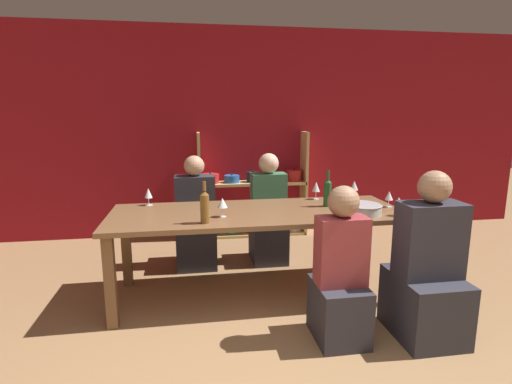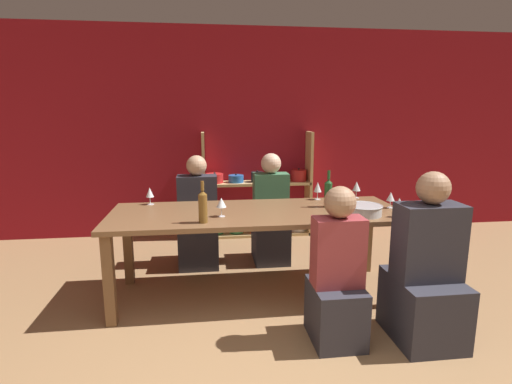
% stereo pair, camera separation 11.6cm
% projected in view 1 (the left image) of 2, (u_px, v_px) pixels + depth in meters
% --- Properties ---
extents(wall_back_red, '(8.80, 0.06, 2.70)m').
position_uv_depth(wall_back_red, '(219.00, 133.00, 5.26)').
color(wall_back_red, maroon).
rests_on(wall_back_red, ground_plane).
extents(shelf_unit, '(1.43, 0.30, 1.37)m').
position_uv_depth(shelf_unit, '(252.00, 198.00, 5.30)').
color(shelf_unit, tan).
rests_on(shelf_unit, ground_plane).
extents(dining_table, '(2.54, 0.94, 0.77)m').
position_uv_depth(dining_table, '(258.00, 220.00, 3.50)').
color(dining_table, brown).
rests_on(dining_table, ground_plane).
extents(mixing_bowl, '(0.33, 0.33, 0.09)m').
position_uv_depth(mixing_bowl, '(363.00, 209.00, 3.37)').
color(mixing_bowl, '#B7BABC').
rests_on(mixing_bowl, dining_table).
extents(wine_bottle_green, '(0.07, 0.07, 0.34)m').
position_uv_depth(wine_bottle_green, '(327.00, 192.00, 3.64)').
color(wine_bottle_green, '#1E4C23').
rests_on(wine_bottle_green, dining_table).
extents(wine_bottle_dark, '(0.07, 0.07, 0.33)m').
position_uv_depth(wine_bottle_dark, '(205.00, 206.00, 3.08)').
color(wine_bottle_dark, brown).
rests_on(wine_bottle_dark, dining_table).
extents(wine_glass_white_a, '(0.08, 0.08, 0.17)m').
position_uv_depth(wine_glass_white_a, '(354.00, 186.00, 4.02)').
color(wine_glass_white_a, white).
rests_on(wine_glass_white_a, dining_table).
extents(wine_glass_empty_a, '(0.07, 0.07, 0.16)m').
position_uv_depth(wine_glass_empty_a, '(148.00, 194.00, 3.68)').
color(wine_glass_empty_a, white).
rests_on(wine_glass_empty_a, dining_table).
extents(wine_glass_red_a, '(0.08, 0.08, 0.16)m').
position_uv_depth(wine_glass_red_a, '(399.00, 203.00, 3.30)').
color(wine_glass_red_a, white).
rests_on(wine_glass_red_a, dining_table).
extents(wine_glass_empty_b, '(0.08, 0.08, 0.16)m').
position_uv_depth(wine_glass_empty_b, '(222.00, 203.00, 3.27)').
color(wine_glass_empty_b, white).
rests_on(wine_glass_empty_b, dining_table).
extents(wine_glass_empty_c, '(0.08, 0.08, 0.17)m').
position_uv_depth(wine_glass_empty_c, '(316.00, 187.00, 3.94)').
color(wine_glass_empty_c, white).
rests_on(wine_glass_empty_c, dining_table).
extents(wine_glass_red_b, '(0.07, 0.07, 0.15)m').
position_uv_depth(wine_glass_red_b, '(389.00, 196.00, 3.62)').
color(wine_glass_red_b, white).
rests_on(wine_glass_red_b, dining_table).
extents(person_near_a, '(0.44, 0.56, 1.23)m').
position_uv_depth(person_near_a, '(426.00, 278.00, 2.88)').
color(person_near_a, '#2D2D38').
rests_on(person_near_a, ground_plane).
extents(person_far_a, '(0.41, 0.52, 1.18)m').
position_uv_depth(person_far_a, '(196.00, 226.00, 4.26)').
color(person_far_a, '#2D2D38').
rests_on(person_far_a, ground_plane).
extents(person_near_b, '(0.35, 0.44, 1.13)m').
position_uv_depth(person_near_b, '(340.00, 283.00, 2.84)').
color(person_near_b, '#2D2D38').
rests_on(person_near_b, ground_plane).
extents(person_far_b, '(0.37, 0.47, 1.20)m').
position_uv_depth(person_far_b, '(268.00, 221.00, 4.38)').
color(person_far_b, '#2D2D38').
rests_on(person_far_b, ground_plane).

